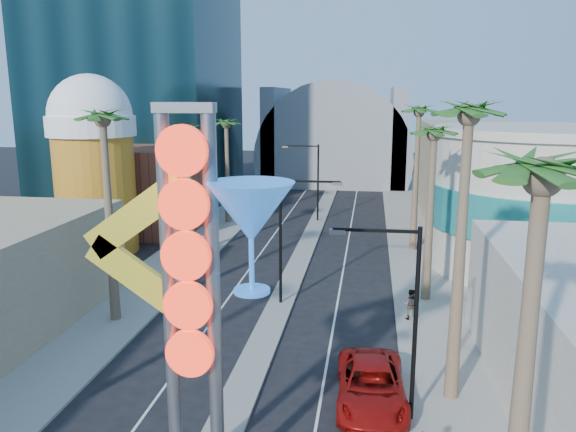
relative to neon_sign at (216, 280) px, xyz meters
The scene contains 21 objects.
sidewalk_west 34.43m from the neon_sign, 107.85° to the left, with size 5.00×100.00×0.15m, color gray.
sidewalk_east 33.97m from the neon_sign, 74.84° to the left, with size 5.00×100.00×0.15m, color gray.
median 35.79m from the neon_sign, 91.33° to the left, with size 1.60×84.00×0.15m, color gray.
brick_filler_west 39.01m from the neon_sign, 115.64° to the left, with size 10.00×10.00×8.00m, color brown.
filler_east 47.58m from the neon_sign, 71.37° to the left, with size 10.00×20.00×10.00m, color #9B8564.
beer_mug 32.39m from the neon_sign, 123.38° to the left, with size 7.00×7.00×14.50m.
turquoise_building 32.10m from the neon_sign, 57.56° to the left, with size 16.60×16.60×10.60m.
canopy 69.11m from the neon_sign, 90.68° to the left, with size 22.00×16.00×22.00m.
neon_sign is the anchor object (origin of this frame).
streetlight_0 17.21m from the neon_sign, 90.90° to the left, with size 3.79×0.25×8.00m.
streetlight_1 41.13m from the neon_sign, 91.90° to the left, with size 3.79×0.25×8.00m.
streetlight_2 8.15m from the neon_sign, 40.46° to the left, with size 3.45×0.25×8.00m.
palm_1 16.70m from the neon_sign, 126.98° to the left, with size 2.40×2.40×12.70m.
palm_2 28.85m from the neon_sign, 109.95° to the left, with size 2.40×2.40×11.20m.
palm_3 40.31m from the neon_sign, 104.11° to the left, with size 2.40×2.40×11.20m.
palm_4 9.23m from the neon_sign, 19.89° to the right, with size 2.40×2.40×12.20m.
palm_5 11.50m from the neon_sign, 40.70° to the left, with size 2.40×2.40×13.20m.
palm_6 20.89m from the neon_sign, 66.74° to the left, with size 2.40×2.40×11.70m.
palm_7 32.29m from the neon_sign, 75.23° to the left, with size 2.40×2.40×12.70m.
red_pickup 10.12m from the neon_sign, 52.00° to the left, with size 2.84×6.16×1.71m, color #A0100C.
pedestrian_b 18.06m from the neon_sign, 65.66° to the left, with size 0.87×0.68×1.80m, color gray.
Camera 1 is at (5.33, -12.67, 12.70)m, focal length 35.00 mm.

